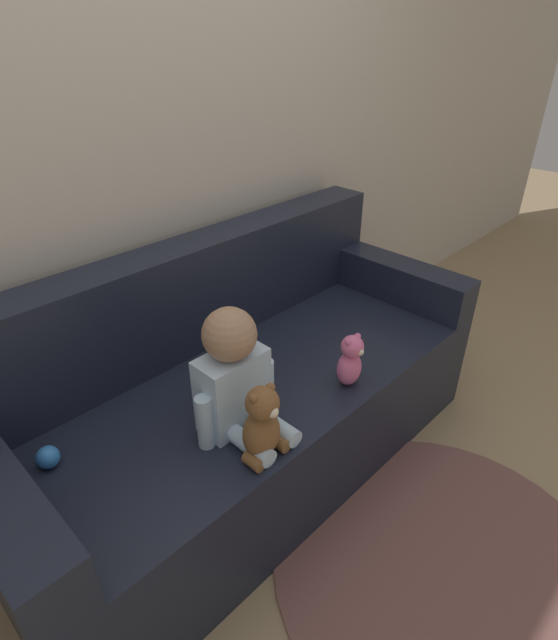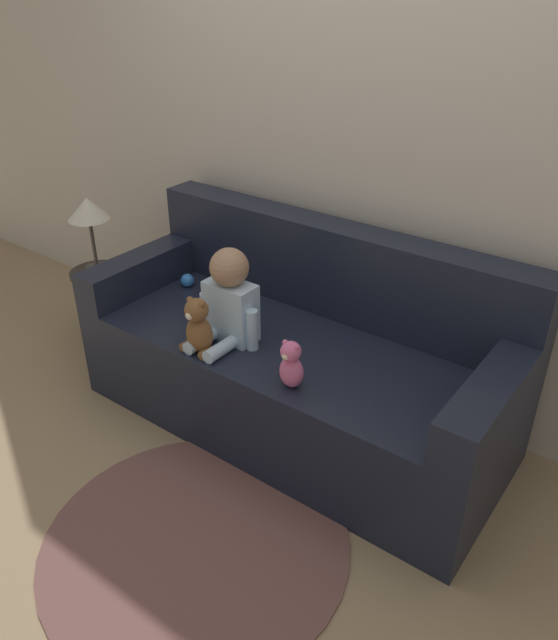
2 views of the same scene
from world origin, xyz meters
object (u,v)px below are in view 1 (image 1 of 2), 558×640
(toy_ball, at_px, (48,457))
(plush_toy_side, at_px, (350,361))
(couch, at_px, (243,397))
(teddy_bear_brown, at_px, (262,424))
(person_baby, at_px, (234,377))

(toy_ball, bearing_deg, plush_toy_side, -22.71)
(couch, xyz_separation_m, teddy_bear_brown, (-0.26, -0.39, 0.27))
(teddy_bear_brown, xyz_separation_m, toy_ball, (-0.48, 0.42, -0.09))
(teddy_bear_brown, relative_size, toy_ball, 3.72)
(teddy_bear_brown, xyz_separation_m, plush_toy_side, (0.47, 0.03, -0.02))
(couch, height_order, person_baby, couch)
(person_baby, distance_m, teddy_bear_brown, 0.18)
(person_baby, bearing_deg, plush_toy_side, -17.25)
(person_baby, distance_m, toy_ball, 0.60)
(person_baby, xyz_separation_m, teddy_bear_brown, (-0.04, -0.16, -0.07))
(person_baby, relative_size, teddy_bear_brown, 1.67)
(person_baby, xyz_separation_m, toy_ball, (-0.52, 0.26, -0.16))
(couch, distance_m, plush_toy_side, 0.49)
(couch, bearing_deg, person_baby, -134.32)
(plush_toy_side, relative_size, toy_ball, 3.01)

